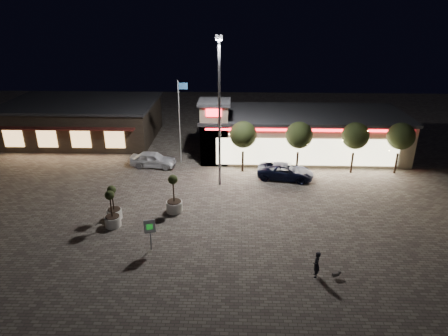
{
  "coord_description": "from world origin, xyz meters",
  "views": [
    {
      "loc": [
        3.39,
        -23.16,
        14.82
      ],
      "look_at": [
        2.43,
        6.0,
        2.41
      ],
      "focal_mm": 32.0,
      "sensor_mm": 36.0,
      "label": 1
    }
  ],
  "objects_px": {
    "valet_sign": "(150,229)",
    "white_sedan": "(153,159)",
    "planter_left": "(114,208)",
    "pickup_truck": "(285,171)",
    "planter_mid": "(112,215)",
    "pedestrian": "(316,265)"
  },
  "relations": [
    {
      "from": "pickup_truck",
      "to": "planter_mid",
      "type": "relative_size",
      "value": 1.79
    },
    {
      "from": "pedestrian",
      "to": "planter_left",
      "type": "xyz_separation_m",
      "value": [
        -13.49,
        6.19,
        0.0
      ]
    },
    {
      "from": "valet_sign",
      "to": "white_sedan",
      "type": "bearing_deg",
      "value": 100.59
    },
    {
      "from": "planter_left",
      "to": "valet_sign",
      "type": "distance_m",
      "value": 5.21
    },
    {
      "from": "planter_left",
      "to": "pickup_truck",
      "type": "bearing_deg",
      "value": 29.45
    },
    {
      "from": "white_sedan",
      "to": "planter_mid",
      "type": "relative_size",
      "value": 1.57
    },
    {
      "from": "planter_left",
      "to": "planter_mid",
      "type": "bearing_deg",
      "value": -79.75
    },
    {
      "from": "pickup_truck",
      "to": "white_sedan",
      "type": "height_order",
      "value": "white_sedan"
    },
    {
      "from": "pedestrian",
      "to": "valet_sign",
      "type": "relative_size",
      "value": 0.75
    },
    {
      "from": "planter_mid",
      "to": "valet_sign",
      "type": "height_order",
      "value": "planter_mid"
    },
    {
      "from": "white_sedan",
      "to": "valet_sign",
      "type": "xyz_separation_m",
      "value": [
        2.55,
        -13.62,
        0.77
      ]
    },
    {
      "from": "pickup_truck",
      "to": "planter_left",
      "type": "height_order",
      "value": "planter_left"
    },
    {
      "from": "valet_sign",
      "to": "pickup_truck",
      "type": "bearing_deg",
      "value": 49.18
    },
    {
      "from": "pickup_truck",
      "to": "planter_mid",
      "type": "bearing_deg",
      "value": 133.34
    },
    {
      "from": "white_sedan",
      "to": "planter_left",
      "type": "bearing_deg",
      "value": -179.45
    },
    {
      "from": "pickup_truck",
      "to": "valet_sign",
      "type": "xyz_separation_m",
      "value": [
        -9.75,
        -11.29,
        0.82
      ]
    },
    {
      "from": "white_sedan",
      "to": "pedestrian",
      "type": "relative_size",
      "value": 2.67
    },
    {
      "from": "pickup_truck",
      "to": "pedestrian",
      "type": "xyz_separation_m",
      "value": [
        0.28,
        -13.65,
        0.12
      ]
    },
    {
      "from": "pedestrian",
      "to": "planter_mid",
      "type": "bearing_deg",
      "value": -106.27
    },
    {
      "from": "planter_left",
      "to": "valet_sign",
      "type": "bearing_deg",
      "value": -47.86
    },
    {
      "from": "planter_mid",
      "to": "valet_sign",
      "type": "relative_size",
      "value": 1.28
    },
    {
      "from": "pickup_truck",
      "to": "planter_left",
      "type": "xyz_separation_m",
      "value": [
        -13.21,
        -7.46,
        0.13
      ]
    }
  ]
}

